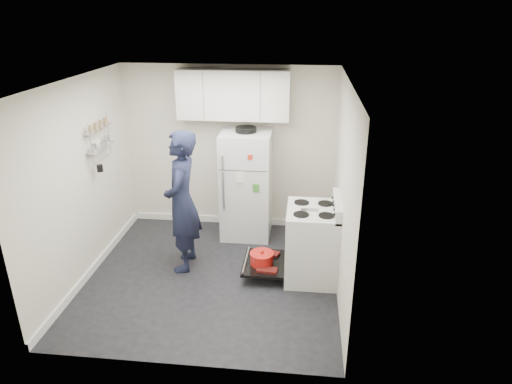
# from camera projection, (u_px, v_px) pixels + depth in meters

# --- Properties ---
(room) EXTENTS (3.21, 3.21, 2.51)m
(room) POSITION_uv_depth(u_px,v_px,m) (207.00, 189.00, 5.52)
(room) COLOR black
(room) RESTS_ON ground
(electric_range) EXTENTS (0.66, 0.76, 1.10)m
(electric_range) POSITION_uv_depth(u_px,v_px,m) (311.00, 244.00, 5.79)
(electric_range) COLOR silver
(electric_range) RESTS_ON ground
(open_oven_door) EXTENTS (0.55, 0.70, 0.23)m
(open_oven_door) POSITION_uv_depth(u_px,v_px,m) (263.00, 261.00, 5.93)
(open_oven_door) COLOR black
(open_oven_door) RESTS_ON ground
(refrigerator) EXTENTS (0.72, 0.74, 1.68)m
(refrigerator) POSITION_uv_depth(u_px,v_px,m) (246.00, 184.00, 6.77)
(refrigerator) COLOR silver
(refrigerator) RESTS_ON ground
(upper_cabinets) EXTENTS (1.60, 0.33, 0.70)m
(upper_cabinets) POSITION_uv_depth(u_px,v_px,m) (233.00, 95.00, 6.46)
(upper_cabinets) COLOR silver
(upper_cabinets) RESTS_ON room
(wall_shelf_rack) EXTENTS (0.14, 0.60, 0.61)m
(wall_shelf_rack) POSITION_uv_depth(u_px,v_px,m) (100.00, 138.00, 5.92)
(wall_shelf_rack) COLOR #B2B2B7
(wall_shelf_rack) RESTS_ON room
(person) EXTENTS (0.49, 0.71, 1.88)m
(person) POSITION_uv_depth(u_px,v_px,m) (182.00, 202.00, 5.84)
(person) COLOR #161A32
(person) RESTS_ON ground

